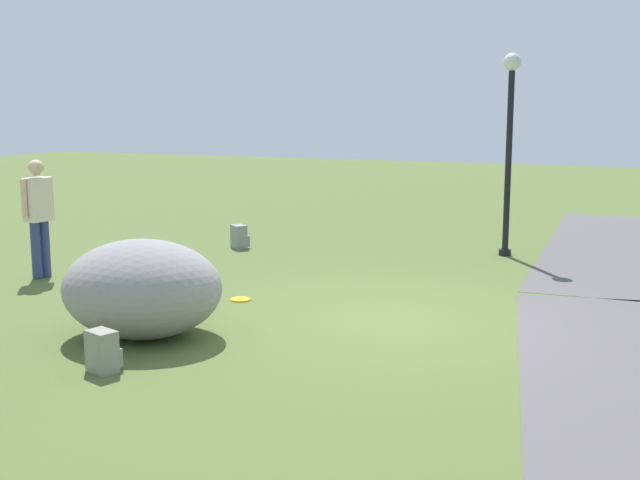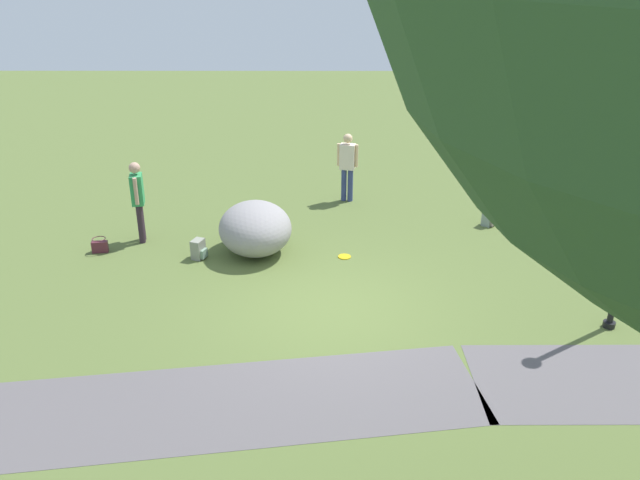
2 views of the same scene
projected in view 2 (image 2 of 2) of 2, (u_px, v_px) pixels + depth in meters
name	position (u px, v px, depth m)	size (l,w,h in m)	color
ground_plane	(334.00, 310.00, 11.35)	(48.00, 48.00, 0.00)	#566732
footpath_segment_mid	(194.00, 407.00, 8.96)	(8.19, 3.04, 0.01)	#5B5558
lamp_post	(632.00, 214.00, 10.03)	(0.28, 0.28, 3.24)	black
lawn_boulder	(255.00, 228.00, 13.31)	(1.72, 1.93, 1.06)	gray
woman_with_handbag	(138.00, 196.00, 13.62)	(0.30, 0.51, 1.75)	#31222E
man_near_boulder	(347.00, 163.00, 15.86)	(0.51, 0.32, 1.69)	navy
handbag_on_grass	(100.00, 246.00, 13.46)	(0.33, 0.31, 0.31)	#582330
backpack_by_boulder	(199.00, 249.00, 13.18)	(0.33, 0.33, 0.40)	gray
spare_backpack_on_lawn	(489.00, 217.00, 14.74)	(0.35, 0.35, 0.40)	gray
frisbee_on_grass	(344.00, 257.00, 13.29)	(0.26, 0.26, 0.02)	gold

